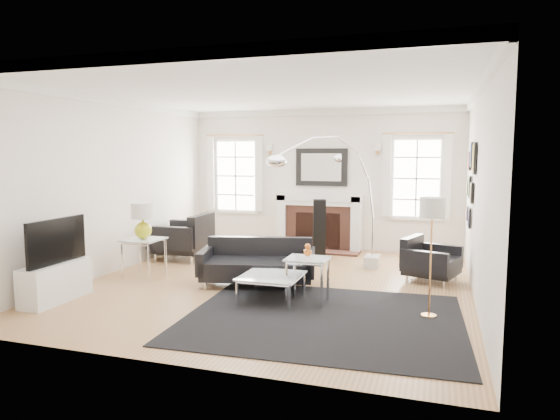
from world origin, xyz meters
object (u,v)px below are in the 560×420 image
(armchair_left, at_px, (185,238))
(gourd_lamp, at_px, (143,218))
(armchair_right, at_px, (428,261))
(sofa, at_px, (258,264))
(coffee_table, at_px, (272,277))
(arc_floor_lamp, at_px, (327,196))
(fireplace, at_px, (319,223))

(armchair_left, bearing_deg, gourd_lamp, -87.09)
(armchair_right, bearing_deg, sofa, -158.02)
(armchair_right, bearing_deg, coffee_table, -138.53)
(coffee_table, xyz_separation_m, arc_floor_lamp, (0.33, 1.81, 0.92))
(armchair_right, bearing_deg, gourd_lamp, -164.80)
(armchair_left, xyz_separation_m, arc_floor_lamp, (2.68, -0.20, 0.85))
(fireplace, relative_size, gourd_lamp, 3.02)
(armchair_left, distance_m, armchair_right, 4.29)
(gourd_lamp, relative_size, arc_floor_lamp, 0.25)
(armchair_right, bearing_deg, arc_floor_lamp, 175.97)
(fireplace, height_order, armchair_right, fireplace)
(arc_floor_lamp, bearing_deg, sofa, -126.49)
(armchair_left, xyz_separation_m, armchair_right, (4.28, -0.32, -0.08))
(sofa, xyz_separation_m, armchair_right, (2.39, 0.96, 0.01))
(armchair_right, distance_m, coffee_table, 2.57)
(armchair_left, bearing_deg, armchair_right, -4.22)
(sofa, xyz_separation_m, arc_floor_lamp, (0.80, 1.08, 0.94))
(fireplace, distance_m, gourd_lamp, 3.70)
(sofa, distance_m, coffee_table, 0.87)
(sofa, bearing_deg, gourd_lamp, -174.41)
(fireplace, bearing_deg, gourd_lamp, -123.96)
(armchair_left, xyz_separation_m, coffee_table, (2.35, -2.02, -0.07))
(armchair_right, height_order, coffee_table, armchair_right)
(armchair_left, distance_m, coffee_table, 3.10)
(coffee_table, relative_size, gourd_lamp, 1.36)
(coffee_table, bearing_deg, arc_floor_lamp, 79.61)
(coffee_table, relative_size, arc_floor_lamp, 0.34)
(fireplace, xyz_separation_m, sofa, (-0.24, -2.88, -0.25))
(sofa, bearing_deg, fireplace, 85.19)
(fireplace, height_order, sofa, fireplace)
(sofa, distance_m, arc_floor_lamp, 1.63)
(fireplace, height_order, coffee_table, fireplace)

